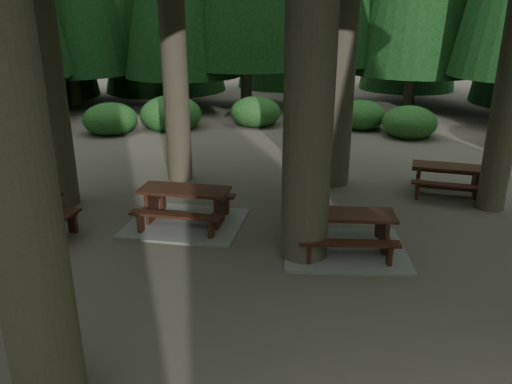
{
  "coord_description": "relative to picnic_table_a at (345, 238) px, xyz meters",
  "views": [
    {
      "loc": [
        -1.08,
        -7.78,
        4.22
      ],
      "look_at": [
        -0.01,
        0.69,
        1.1
      ],
      "focal_mm": 35.0,
      "sensor_mm": 36.0,
      "label": 1
    }
  ],
  "objects": [
    {
      "name": "ground",
      "position": [
        -1.6,
        -0.3,
        -0.25
      ],
      "size": [
        80.0,
        80.0,
        0.0
      ],
      "primitive_type": "plane",
      "color": "#504941",
      "rests_on": "ground"
    },
    {
      "name": "picnic_table_a",
      "position": [
        0.0,
        0.0,
        0.0
      ],
      "size": [
        2.53,
        2.21,
        0.76
      ],
      "rotation": [
        0.0,
        0.0,
        -0.18
      ],
      "color": "gray",
      "rests_on": "ground"
    },
    {
      "name": "picnic_table_b",
      "position": [
        -6.01,
        1.04,
        0.26
      ],
      "size": [
        2.01,
        2.2,
        0.78
      ],
      "rotation": [
        0.0,
        0.0,
        1.18
      ],
      "color": "black",
      "rests_on": "ground"
    },
    {
      "name": "picnic_table_c",
      "position": [
        -2.94,
        1.6,
        0.02
      ],
      "size": [
        2.82,
        2.56,
        0.79
      ],
      "rotation": [
        0.0,
        0.0,
        -0.32
      ],
      "color": "gray",
      "rests_on": "ground"
    },
    {
      "name": "picnic_table_d",
      "position": [
        3.33,
        2.65,
        0.22
      ],
      "size": [
        2.06,
        1.9,
        0.72
      ],
      "rotation": [
        0.0,
        0.0,
        -0.42
      ],
      "color": "black",
      "rests_on": "ground"
    },
    {
      "name": "shrub_ring",
      "position": [
        -0.9,
        0.45,
        0.15
      ],
      "size": [
        23.86,
        24.64,
        1.49
      ],
      "color": "#1B511D",
      "rests_on": "ground"
    }
  ]
}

